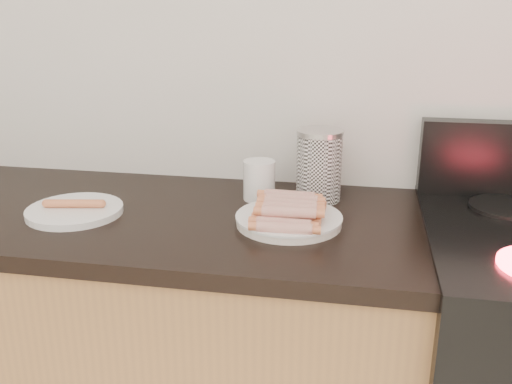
% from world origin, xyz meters
% --- Properties ---
extents(wall_back, '(4.00, 0.04, 2.60)m').
position_xyz_m(wall_back, '(0.00, 2.00, 1.30)').
color(wall_back, silver).
rests_on(wall_back, ground).
extents(cabinet_base, '(2.20, 0.59, 0.86)m').
position_xyz_m(cabinet_base, '(-0.70, 1.69, 0.43)').
color(cabinet_base, brown).
rests_on(cabinet_base, floor).
extents(counter_slab, '(2.20, 0.62, 0.04)m').
position_xyz_m(counter_slab, '(-0.70, 1.69, 0.88)').
color(counter_slab, black).
rests_on(counter_slab, cabinet_base).
extents(burner_far_left, '(0.18, 0.18, 0.01)m').
position_xyz_m(burner_far_left, '(0.61, 1.84, 0.92)').
color(burner_far_left, black).
rests_on(burner_far_left, stove).
extents(main_plate, '(0.31, 0.31, 0.02)m').
position_xyz_m(main_plate, '(0.08, 1.67, 0.91)').
color(main_plate, white).
rests_on(main_plate, counter_slab).
extents(side_plate, '(0.30, 0.30, 0.02)m').
position_xyz_m(side_plate, '(-0.46, 1.64, 0.91)').
color(side_plate, white).
rests_on(side_plate, counter_slab).
extents(hotdog_pile, '(0.12, 0.23, 0.05)m').
position_xyz_m(hotdog_pile, '(0.08, 1.67, 0.94)').
color(hotdog_pile, maroon).
rests_on(hotdog_pile, main_plate).
extents(plain_sausages, '(0.14, 0.05, 0.02)m').
position_xyz_m(plain_sausages, '(-0.46, 1.64, 0.93)').
color(plain_sausages, '#D07653').
rests_on(plain_sausages, side_plate).
extents(canister, '(0.12, 0.12, 0.19)m').
position_xyz_m(canister, '(0.13, 1.86, 1.00)').
color(canister, white).
rests_on(canister, counter_slab).
extents(mug, '(0.11, 0.11, 0.11)m').
position_xyz_m(mug, '(-0.02, 1.84, 0.95)').
color(mug, white).
rests_on(mug, counter_slab).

